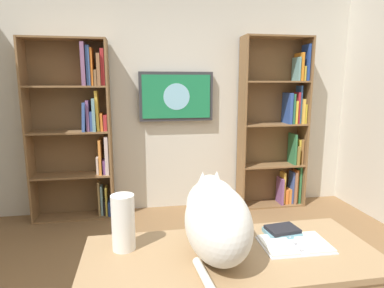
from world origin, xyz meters
TOP-DOWN VIEW (x-y plane):
  - wall_back at (0.00, -2.23)m, footprint 4.52×0.06m
  - bookshelf_left at (-1.28, -2.07)m, footprint 0.82×0.28m
  - bookshelf_right at (1.08, -2.06)m, footprint 0.88×0.28m
  - wall_mounted_tv at (-0.01, -2.15)m, footprint 0.87×0.07m
  - desk at (0.03, 0.35)m, footprint 1.39×0.58m
  - cat at (0.11, 0.33)m, footprint 0.29×0.61m
  - open_binder at (-0.29, 0.31)m, footprint 0.34×0.23m
  - paper_towel_roll at (0.53, 0.20)m, footprint 0.11×0.11m
  - coffee_mug at (-0.06, 0.15)m, footprint 0.08×0.08m
  - desk_book_stack at (-0.28, 0.19)m, footprint 0.18×0.13m

SIDE VIEW (x-z plane):
  - desk at x=0.03m, z-range 0.25..0.99m
  - open_binder at x=-0.29m, z-range 0.74..0.76m
  - desk_book_stack at x=-0.28m, z-range 0.74..0.78m
  - coffee_mug at x=-0.06m, z-range 0.74..0.84m
  - paper_towel_roll at x=0.53m, z-range 0.74..1.01m
  - cat at x=0.11m, z-range 0.74..1.11m
  - bookshelf_left at x=-1.28m, z-range -0.05..2.01m
  - bookshelf_right at x=1.08m, z-range 0.06..2.06m
  - wall_back at x=0.00m, z-range 0.00..2.70m
  - wall_mounted_tv at x=-0.01m, z-range 1.09..1.66m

